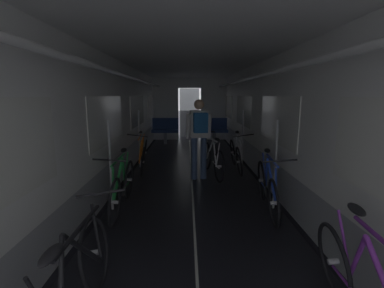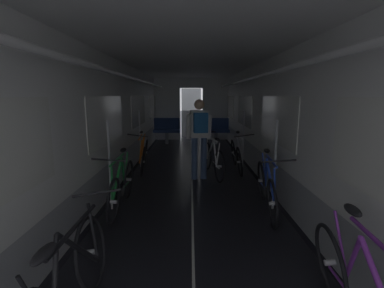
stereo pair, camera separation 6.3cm
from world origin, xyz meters
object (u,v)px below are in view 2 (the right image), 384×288
Objects in this scene: bicycle_orange at (144,155)px; person_cyclist_aisle at (199,132)px; bicycle_green at (122,186)px; bicycle_black at (67,285)px; bench_seat_far_left at (167,128)px; bench_seat_far_right at (216,128)px; bicycle_silver at (237,155)px; bicycle_blue at (267,187)px; bicycle_white_in_aisle at (213,159)px.

bicycle_orange is 1.01× the size of person_cyclist_aisle.
bicycle_green is 1.00× the size of bicycle_black.
bicycle_green is at bearing -91.84° from bench_seat_far_left.
bench_seat_far_right is (1.80, 0.00, 0.00)m from bench_seat_far_left.
bench_seat_far_right is at bearing 92.50° from bicycle_silver.
bicycle_blue is 1.00× the size of bicycle_black.
bicycle_green is 2.23m from bicycle_blue.
bicycle_black is 4.36m from bicycle_white_in_aisle.
bicycle_silver is (0.16, -3.72, -0.19)m from bench_seat_far_right.
bicycle_green is at bearing -129.88° from bicycle_white_in_aisle.
bench_seat_far_right is 0.58× the size of bicycle_silver.
bench_seat_far_left is 0.58× the size of bicycle_silver.
bench_seat_far_left is at bearing 108.25° from bicycle_white_in_aisle.
bicycle_black is (-2.08, -2.19, -0.00)m from bicycle_blue.
bench_seat_far_left is at bearing 103.51° from person_cyclist_aisle.
bicycle_green is at bearing -128.04° from person_cyclist_aisle.
bicycle_blue is at bearing -88.25° from bicycle_silver.
bicycle_orange is (-0.23, -3.68, -0.19)m from bench_seat_far_left.
bicycle_silver is 1.00× the size of bicycle_blue.
person_cyclist_aisle reaches higher than bicycle_black.
bicycle_green is 2.43m from bicycle_white_in_aisle.
bicycle_green is 2.27m from bicycle_black.
bench_seat_far_left and bench_seat_far_right have the same top height.
person_cyclist_aisle is 0.75m from bicycle_white_in_aisle.
bench_seat_far_right is 6.08m from bicycle_blue.
bicycle_orange is (-2.20, 0.04, -0.00)m from bicycle_silver.
bench_seat_far_left is 4.21m from bicycle_silver.
person_cyclist_aisle is 1.01× the size of bicycle_white_in_aisle.
bench_seat_far_right is 6.33m from bicycle_green.
bicycle_white_in_aisle is at bearing 50.12° from bicycle_green.
person_cyclist_aisle is (-0.98, 1.67, 0.63)m from bicycle_blue.
bicycle_silver is 1.30m from person_cyclist_aisle.
bicycle_green is at bearing 93.78° from bicycle_black.
bench_seat_far_right is 0.59× the size of bicycle_white_in_aisle.
bicycle_black reaches higher than bench_seat_far_right.
bicycle_blue is at bearing 46.54° from bicycle_black.
bicycle_blue is 3.29m from bicycle_orange.
bicycle_orange reaches higher than bench_seat_far_right.
bench_seat_far_right reaches higher than bicycle_blue.
bicycle_orange is (-2.03, -3.68, -0.19)m from bench_seat_far_right.
person_cyclist_aisle is (-0.74, -4.40, 0.45)m from bench_seat_far_right.
bicycle_blue is 1.00× the size of bicycle_orange.
bench_seat_far_left is 0.58× the size of person_cyclist_aisle.
bench_seat_far_left is 4.36m from bicycle_white_in_aisle.
bench_seat_far_left is 6.40m from bicycle_blue.
bicycle_green is at bearing 178.23° from bicycle_blue.
person_cyclist_aisle is (1.25, 1.60, 0.63)m from bicycle_green.
bicycle_silver is 0.73m from bicycle_white_in_aisle.
bicycle_green is 2.32m from bicycle_orange.
bench_seat_far_left reaches higher than bicycle_white_in_aisle.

